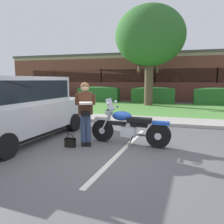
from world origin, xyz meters
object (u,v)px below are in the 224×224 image
rider_person (85,109)px  hedge_center_left (99,94)px  hedge_left (51,93)px  hedge_center_right (153,95)px  shade_tree (150,37)px  motorcycle (132,127)px  hedge_right (216,96)px  parked_suv_adjacent (20,108)px  brick_building (159,77)px  handbag (70,142)px

rider_person → hedge_center_left: bearing=108.1°
hedge_left → hedge_center_right: 8.64m
shade_tree → hedge_center_left: shade_tree is taller
motorcycle → hedge_center_left: motorcycle is taller
shade_tree → hedge_right: shade_tree is taller
hedge_center_right → shade_tree: bearing=-95.7°
motorcycle → parked_suv_adjacent: (-3.30, -0.40, 0.47)m
hedge_center_right → brick_building: bearing=90.6°
handbag → hedge_right: 12.55m
hedge_right → brick_building: 8.07m
motorcycle → hedge_left: (-9.13, 10.64, 0.16)m
parked_suv_adjacent → hedge_center_right: parked_suv_adjacent is taller
hedge_center_right → motorcycle: bearing=-87.4°
hedge_center_left → brick_building: bearing=57.3°
hedge_right → motorcycle: bearing=-109.8°
hedge_left → handbag: bearing=-56.1°
rider_person → hedge_left: 13.65m
handbag → parked_suv_adjacent: size_ratio=0.07×
motorcycle → rider_person: 1.36m
brick_building → shade_tree: bearing=-90.6°
shade_tree → brick_building: (0.09, 8.21, -2.52)m
hedge_center_right → hedge_right: 4.32m
parked_suv_adjacent → motorcycle: bearing=6.9°
rider_person → handbag: (-0.35, -0.24, -0.86)m
motorcycle → brick_building: bearing=91.8°
hedge_right → hedge_center_left: bearing=-180.0°
hedge_center_left → brick_building: size_ratio=0.12×
handbag → hedge_center_left: 11.81m
handbag → hedge_center_left: (-3.28, 11.33, 0.51)m
handbag → hedge_right: size_ratio=0.12×
motorcycle → rider_person: rider_person is taller
parked_suv_adjacent → hedge_center_left: 11.14m
hedge_center_left → hedge_right: bearing=0.0°
hedge_center_left → brick_building: brick_building is taller
hedge_center_left → hedge_center_right: 4.32m
parked_suv_adjacent → shade_tree: 10.45m
motorcycle → hedge_left: bearing=130.6°
parked_suv_adjacent → hedge_left: size_ratio=1.73×
hedge_center_right → brick_building: size_ratio=0.11×
motorcycle → hedge_center_right: motorcycle is taller
brick_building → rider_person: bearing=-92.0°
shade_tree → hedge_right: (4.48, 1.58, -3.89)m
handbag → shade_tree: bearing=84.9°
parked_suv_adjacent → hedge_center_right: (2.81, 11.04, -0.30)m
hedge_center_right → hedge_right: bearing=0.0°
motorcycle → hedge_right: 11.31m
shade_tree → hedge_center_left: bearing=159.2°
parked_suv_adjacent → brick_building: size_ratio=0.18×
shade_tree → hedge_left: size_ratio=2.27×
rider_person → hedge_center_left: 11.68m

